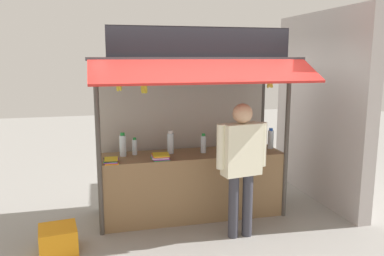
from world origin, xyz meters
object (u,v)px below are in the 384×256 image
at_px(water_bottle_mid_right, 240,137).
at_px(water_bottle_center, 171,143).
at_px(magazine_stack_rear_center, 160,157).
at_px(water_bottle_left, 203,144).
at_px(water_bottle_far_left, 135,147).
at_px(water_bottle_back_left, 271,139).
at_px(banana_bunch_leftmost, 144,87).
at_px(vendor_person, 242,158).
at_px(magazine_stack_front_right, 111,161).
at_px(plastic_crate, 58,239).
at_px(banana_bunch_inner_left, 119,85).
at_px(water_bottle_right, 123,145).
at_px(banana_bunch_rightmost, 270,82).

xyz_separation_m(water_bottle_mid_right, water_bottle_center, (-1.05, -0.14, -0.00)).
bearing_deg(water_bottle_center, water_bottle_mid_right, 7.37).
height_order(water_bottle_mid_right, magazine_stack_rear_center, water_bottle_mid_right).
bearing_deg(water_bottle_left, water_bottle_far_left, 173.30).
bearing_deg(water_bottle_back_left, water_bottle_far_left, 177.17).
xyz_separation_m(banana_bunch_leftmost, vendor_person, (1.09, -0.35, -0.83)).
bearing_deg(vendor_person, water_bottle_back_left, 37.54).
relative_size(water_bottle_left, vendor_person, 0.16).
distance_m(magazine_stack_front_right, plastic_crate, 1.08).
xyz_separation_m(banana_bunch_inner_left, plastic_crate, (-0.74, -0.21, -1.70)).
bearing_deg(water_bottle_center, banana_bunch_inner_left, -143.85).
bearing_deg(water_bottle_right, water_bottle_center, -0.22).
relative_size(water_bottle_back_left, vendor_person, 0.18).
relative_size(water_bottle_back_left, banana_bunch_rightmost, 1.15).
height_order(water_bottle_far_left, banana_bunch_rightmost, banana_bunch_rightmost).
height_order(banana_bunch_rightmost, vendor_person, banana_bunch_rightmost).
distance_m(water_bottle_mid_right, banana_bunch_inner_left, 2.03).
xyz_separation_m(water_bottle_far_left, water_bottle_center, (0.48, -0.04, 0.04)).
distance_m(water_bottle_mid_right, magazine_stack_front_right, 1.91).
bearing_deg(magazine_stack_rear_center, banana_bunch_leftmost, -131.58).
height_order(magazine_stack_front_right, banana_bunch_inner_left, banana_bunch_inner_left).
relative_size(vendor_person, plastic_crate, 4.02).
bearing_deg(magazine_stack_rear_center, plastic_crate, -159.75).
bearing_deg(banana_bunch_inner_left, banana_bunch_rightmost, -0.03).
bearing_deg(water_bottle_right, vendor_person, -32.75).
bearing_deg(water_bottle_back_left, vendor_person, -133.16).
relative_size(magazine_stack_rear_center, magazine_stack_front_right, 1.12).
relative_size(water_bottle_back_left, banana_bunch_inner_left, 1.15).
bearing_deg(magazine_stack_rear_center, vendor_person, -34.17).
relative_size(magazine_stack_front_right, banana_bunch_rightmost, 0.98).
height_order(water_bottle_mid_right, water_bottle_back_left, water_bottle_mid_right).
xyz_separation_m(water_bottle_far_left, magazine_stack_rear_center, (0.30, -0.30, -0.08)).
bearing_deg(water_bottle_center, magazine_stack_front_right, -159.95).
relative_size(banana_bunch_rightmost, plastic_crate, 0.63).
relative_size(magazine_stack_front_right, banana_bunch_leftmost, 0.86).
height_order(water_bottle_back_left, banana_bunch_rightmost, banana_bunch_rightmost).
height_order(water_bottle_left, magazine_stack_front_right, water_bottle_left).
height_order(water_bottle_right, banana_bunch_leftmost, banana_bunch_leftmost).
bearing_deg(vendor_person, banana_bunch_leftmost, 153.02).
bearing_deg(banana_bunch_leftmost, plastic_crate, -168.21).
distance_m(water_bottle_center, vendor_person, 1.10).
distance_m(water_bottle_mid_right, banana_bunch_leftmost, 1.77).
distance_m(magazine_stack_rear_center, banana_bunch_leftmost, 0.96).
distance_m(banana_bunch_inner_left, plastic_crate, 1.87).
bearing_deg(water_bottle_back_left, water_bottle_center, 177.76).
bearing_deg(banana_bunch_inner_left, water_bottle_far_left, 68.67).
distance_m(water_bottle_far_left, banana_bunch_inner_left, 1.03).
bearing_deg(water_bottle_back_left, magazine_stack_rear_center, -172.93).
relative_size(water_bottle_mid_right, magazine_stack_rear_center, 1.13).
xyz_separation_m(water_bottle_right, magazine_stack_front_right, (-0.17, -0.29, -0.12)).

